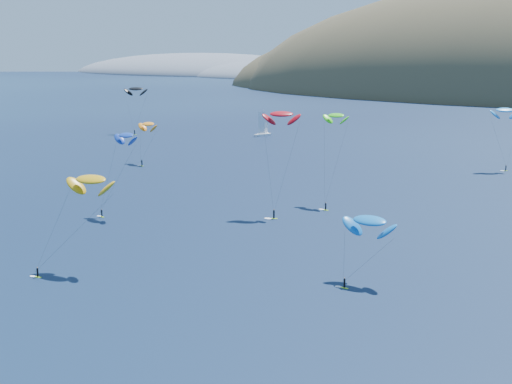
{
  "coord_description": "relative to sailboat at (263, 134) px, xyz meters",
  "views": [
    {
      "loc": [
        81.39,
        -44.21,
        39.22
      ],
      "look_at": [
        7.81,
        80.0,
        9.0
      ],
      "focal_mm": 50.0,
      "sensor_mm": 36.0,
      "label": 1
    }
  ],
  "objects": [
    {
      "name": "kitesurfer_12",
      "position": [
        -53.24,
        -19.88,
        18.54
      ],
      "size": [
        10.91,
        10.08,
        22.3
      ],
      "rotation": [
        0.0,
        0.0,
        0.42
      ],
      "color": "#ABF61B",
      "rests_on": "ground"
    },
    {
      "name": "kitesurfer_10",
      "position": [
        44.65,
        -140.0,
        17.46
      ],
      "size": [
        8.01,
        9.02,
        20.53
      ],
      "rotation": [
        0.0,
        0.0,
        -0.24
      ],
      "color": "#ABF61B",
      "rests_on": "ground"
    },
    {
      "name": "headland",
      "position": [
        -373.14,
        529.35,
        -4.32
      ],
      "size": [
        460.0,
        250.0,
        60.0
      ],
      "color": "slate",
      "rests_on": "ground"
    },
    {
      "name": "kitesurfer_4",
      "position": [
        107.1,
        -33.92,
        17.83
      ],
      "size": [
        10.08,
        8.61,
        21.39
      ],
      "rotation": [
        0.0,
        0.0,
        0.57
      ],
      "color": "#ABF61B",
      "rests_on": "ground"
    },
    {
      "name": "sailboat",
      "position": [
        0.0,
        0.0,
        0.0
      ],
      "size": [
        9.8,
        9.11,
        11.7
      ],
      "rotation": [
        0.0,
        0.0,
        -0.39
      ],
      "color": "white",
      "rests_on": "ground"
    },
    {
      "name": "kitesurfer_2",
      "position": [
        66.31,
        -174.5,
        14.91
      ],
      "size": [
        9.7,
        12.52,
        18.48
      ],
      "rotation": [
        0.0,
        0.0,
        0.12
      ],
      "color": "#ABF61B",
      "rests_on": "ground"
    },
    {
      "name": "kitesurfer_5",
      "position": [
        111.24,
        -156.49,
        9.36
      ],
      "size": [
        9.62,
        8.79,
        12.9
      ],
      "rotation": [
        0.0,
        0.0,
        -0.1
      ],
      "color": "#ABF61B",
      "rests_on": "ground"
    },
    {
      "name": "kitesurfer_9",
      "position": [
        74.94,
        -120.78,
        22.21
      ],
      "size": [
        9.2,
        10.76,
        25.57
      ],
      "rotation": [
        0.0,
        0.0,
        0.47
      ],
      "color": "#ABF61B",
      "rests_on": "ground"
    },
    {
      "name": "kitesurfer_1",
      "position": [
        2.74,
        -80.72,
        11.99
      ],
      "size": [
        9.07,
        9.77,
        15.34
      ],
      "rotation": [
        0.0,
        0.0,
        -0.22
      ],
      "color": "#ABF61B",
      "rests_on": "ground"
    },
    {
      "name": "kitesurfer_3",
      "position": [
        80.84,
        -103.42,
        20.68
      ],
      "size": [
        7.39,
        12.69,
        23.68
      ],
      "rotation": [
        0.0,
        0.0,
        -0.16
      ],
      "color": "#ABF61B",
      "rests_on": "ground"
    }
  ]
}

